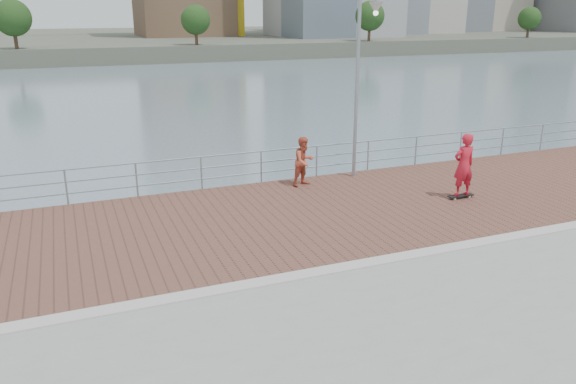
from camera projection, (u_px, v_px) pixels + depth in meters
name	position (u px, v px, depth m)	size (l,w,h in m)	color
water	(320.00, 350.00, 13.15)	(400.00, 400.00, 0.00)	slate
brick_lane	(267.00, 219.00, 15.71)	(40.00, 6.80, 0.02)	brown
curb	(321.00, 272.00, 12.52)	(40.00, 0.40, 0.06)	#B7B5AD
far_shore	(80.00, 41.00, 120.91)	(320.00, 95.00, 2.50)	#4C5142
guardrail	(232.00, 166.00, 18.50)	(39.06, 0.06, 1.13)	#8C9EA8
street_lamp	(365.00, 50.00, 18.04)	(0.45, 1.31, 6.16)	gray
skateboard	(461.00, 196.00, 17.44)	(0.86, 0.22, 0.10)	black
skateboarder	(464.00, 165.00, 17.13)	(0.72, 0.47, 1.96)	red
bystander	(304.00, 161.00, 18.50)	(0.80, 0.62, 1.64)	#C45139
shoreline_trees	(122.00, 18.00, 80.66)	(144.22, 5.20, 6.94)	#473323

